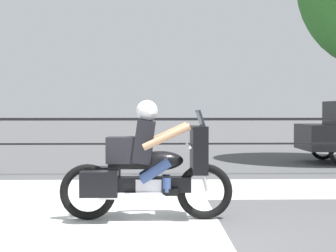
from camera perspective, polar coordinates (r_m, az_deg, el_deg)
ground_plane at (r=6.24m, az=-2.16°, el=-11.85°), size 120.00×120.00×0.00m
sidewalk_band at (r=9.58m, az=-1.91°, el=-6.97°), size 44.00×2.40×0.01m
crosswalk_band at (r=6.11m, az=-9.92°, el=-12.14°), size 3.45×6.00×0.01m
fence_railing at (r=11.41m, az=-1.83°, el=-0.47°), size 36.00×0.05×1.28m
motorcycle at (r=6.89m, az=-2.35°, el=-4.54°), size 2.31×0.76×1.60m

